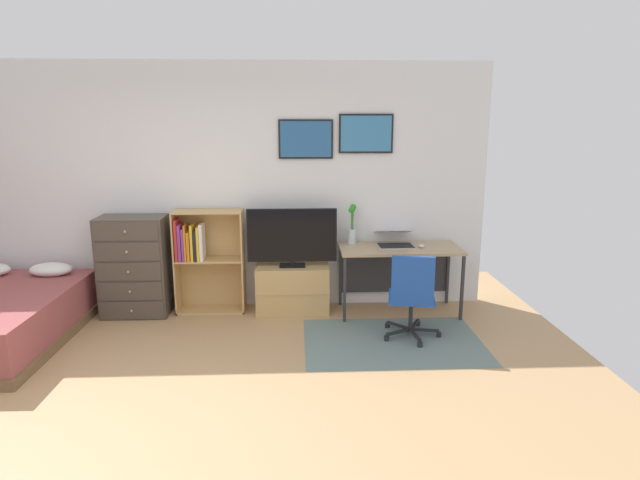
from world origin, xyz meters
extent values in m
plane|color=tan|center=(0.00, 0.00, 0.00)|extent=(7.20, 7.20, 0.00)
cube|color=white|center=(0.00, 2.43, 1.35)|extent=(6.12, 0.06, 2.70)
cube|color=black|center=(1.05, 2.38, 1.88)|extent=(0.59, 0.02, 0.42)
cube|color=#285B93|center=(1.05, 2.37, 1.88)|extent=(0.55, 0.01, 0.38)
cube|color=black|center=(1.70, 2.38, 1.94)|extent=(0.59, 0.02, 0.42)
cube|color=teal|center=(1.70, 2.37, 1.94)|extent=(0.55, 0.01, 0.38)
cube|color=slate|center=(1.85, 1.27, 0.00)|extent=(1.70, 1.20, 0.01)
ellipsoid|color=white|center=(-1.68, 2.10, 0.53)|extent=(0.44, 0.29, 0.14)
cube|color=#4C4238|center=(-0.82, 2.16, 0.54)|extent=(0.71, 0.42, 1.08)
cube|color=#493F35|center=(-0.82, 1.94, 0.11)|extent=(0.67, 0.01, 0.19)
sphere|color=#A59E8C|center=(-0.82, 1.93, 0.11)|extent=(0.03, 0.03, 0.03)
cube|color=#493F35|center=(-0.82, 1.94, 0.33)|extent=(0.67, 0.01, 0.19)
sphere|color=#A59E8C|center=(-0.82, 1.93, 0.33)|extent=(0.03, 0.03, 0.03)
cube|color=#493F35|center=(-0.82, 1.94, 0.54)|extent=(0.67, 0.01, 0.19)
sphere|color=#A59E8C|center=(-0.82, 1.93, 0.54)|extent=(0.03, 0.03, 0.03)
cube|color=#493F35|center=(-0.82, 1.94, 0.76)|extent=(0.67, 0.01, 0.19)
sphere|color=#A59E8C|center=(-0.82, 1.93, 0.76)|extent=(0.03, 0.03, 0.03)
cube|color=#493F35|center=(-0.82, 1.94, 0.97)|extent=(0.67, 0.01, 0.19)
sphere|color=#A59E8C|center=(-0.82, 1.93, 0.97)|extent=(0.03, 0.03, 0.03)
cube|color=tan|center=(-0.38, 2.22, 0.57)|extent=(0.02, 0.30, 1.13)
cube|color=tan|center=(0.35, 2.22, 0.57)|extent=(0.02, 0.30, 1.13)
cube|color=tan|center=(-0.02, 2.22, 0.01)|extent=(0.75, 0.30, 0.02)
cube|color=tan|center=(-0.02, 2.22, 0.59)|extent=(0.71, 0.30, 0.02)
cube|color=tan|center=(-0.02, 2.22, 1.12)|extent=(0.71, 0.30, 0.02)
cube|color=tan|center=(-0.02, 2.37, 0.57)|extent=(0.75, 0.01, 1.13)
cube|color=red|center=(-0.35, 2.19, 0.82)|extent=(0.03, 0.21, 0.45)
cube|color=#8C388C|center=(-0.31, 2.19, 0.80)|extent=(0.03, 0.22, 0.39)
cube|color=#8C388C|center=(-0.28, 2.19, 0.77)|extent=(0.02, 0.22, 0.35)
cube|color=orange|center=(-0.25, 2.17, 0.80)|extent=(0.02, 0.19, 0.40)
cube|color=orange|center=(-0.22, 2.17, 0.76)|extent=(0.03, 0.18, 0.32)
cube|color=gold|center=(-0.18, 2.19, 0.79)|extent=(0.03, 0.22, 0.39)
cube|color=black|center=(-0.15, 2.16, 0.76)|extent=(0.03, 0.17, 0.33)
cube|color=gold|center=(-0.12, 2.18, 0.78)|extent=(0.03, 0.20, 0.37)
cube|color=white|center=(-0.08, 2.20, 0.80)|extent=(0.03, 0.23, 0.40)
cube|color=tan|center=(0.89, 2.17, 0.26)|extent=(0.80, 0.40, 0.52)
cube|color=tan|center=(0.89, 1.97, 0.26)|extent=(0.80, 0.01, 0.02)
cube|color=black|center=(0.89, 2.15, 0.53)|extent=(0.28, 0.16, 0.02)
cube|color=black|center=(0.89, 2.15, 0.56)|extent=(0.06, 0.04, 0.05)
cube|color=black|center=(0.89, 2.15, 0.87)|extent=(0.97, 0.02, 0.58)
cube|color=black|center=(0.89, 2.14, 0.87)|extent=(0.94, 0.01, 0.55)
cube|color=tan|center=(2.05, 2.07, 0.72)|extent=(1.30, 0.60, 0.03)
cube|color=#2D2D30|center=(1.43, 1.80, 0.35)|extent=(0.03, 0.03, 0.71)
cube|color=#2D2D30|center=(2.67, 1.80, 0.35)|extent=(0.03, 0.03, 0.71)
cube|color=#2D2D30|center=(1.43, 2.34, 0.35)|extent=(0.03, 0.03, 0.71)
cube|color=#2D2D30|center=(2.67, 2.34, 0.35)|extent=(0.03, 0.03, 0.71)
cube|color=#2D2D30|center=(2.05, 2.36, 0.39)|extent=(1.24, 0.02, 0.50)
cylinder|color=#232326|center=(2.32, 1.36, 0.03)|extent=(0.05, 0.05, 0.05)
cube|color=#232326|center=(2.19, 1.38, 0.07)|extent=(0.28, 0.08, 0.02)
cylinder|color=#232326|center=(2.18, 1.65, 0.03)|extent=(0.05, 0.05, 0.05)
cube|color=#232326|center=(2.12, 1.53, 0.07)|extent=(0.16, 0.26, 0.02)
cylinder|color=#232326|center=(1.86, 1.61, 0.03)|extent=(0.05, 0.05, 0.05)
cube|color=#232326|center=(1.95, 1.51, 0.07)|extent=(0.21, 0.22, 0.02)
cylinder|color=#232326|center=(1.79, 1.29, 0.03)|extent=(0.05, 0.05, 0.05)
cube|color=#232326|center=(1.92, 1.35, 0.07)|extent=(0.27, 0.15, 0.02)
cylinder|color=#232326|center=(2.08, 1.13, 0.03)|extent=(0.05, 0.05, 0.05)
cube|color=#232326|center=(2.07, 1.27, 0.07)|extent=(0.06, 0.28, 0.02)
cylinder|color=#232326|center=(2.05, 1.41, 0.23)|extent=(0.04, 0.04, 0.30)
cube|color=#1E479E|center=(2.05, 1.41, 0.40)|extent=(0.51, 0.51, 0.03)
cube|color=#1E479E|center=(2.01, 1.21, 0.64)|extent=(0.40, 0.11, 0.45)
cube|color=#B7B7BC|center=(2.01, 2.10, 0.75)|extent=(0.40, 0.28, 0.01)
cube|color=black|center=(2.01, 2.10, 0.75)|extent=(0.38, 0.25, 0.00)
cube|color=#B7B7BC|center=(2.01, 2.27, 0.88)|extent=(0.40, 0.26, 0.08)
cube|color=navy|center=(2.01, 2.27, 0.88)|extent=(0.38, 0.24, 0.06)
ellipsoid|color=silver|center=(2.28, 2.05, 0.76)|extent=(0.06, 0.10, 0.03)
cylinder|color=silver|center=(1.55, 2.28, 0.82)|extent=(0.09, 0.09, 0.16)
cylinder|color=#3D8438|center=(1.56, 2.28, 0.97)|extent=(0.01, 0.01, 0.36)
sphere|color=#308B2C|center=(1.56, 2.28, 1.15)|extent=(0.07, 0.07, 0.07)
cylinder|color=#3D8438|center=(1.55, 2.29, 0.95)|extent=(0.01, 0.01, 0.33)
sphere|color=#308B2C|center=(1.55, 2.29, 1.12)|extent=(0.07, 0.07, 0.07)
cylinder|color=#3D8438|center=(1.54, 2.27, 0.95)|extent=(0.01, 0.01, 0.33)
sphere|color=#308B2C|center=(1.54, 2.27, 1.12)|extent=(0.07, 0.07, 0.07)
camera|label=1|loc=(0.93, -3.47, 2.09)|focal=29.89mm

